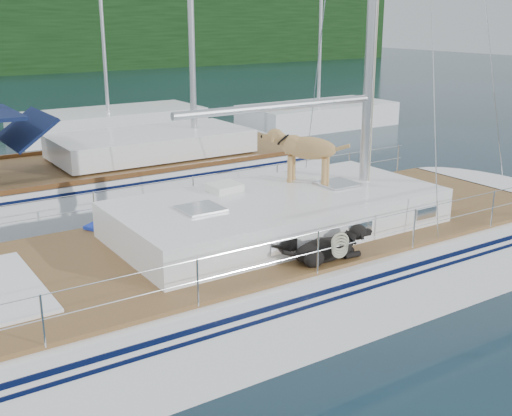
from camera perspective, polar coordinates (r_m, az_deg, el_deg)
ground at (r=10.35m, az=-1.73°, el=-9.23°), size 120.00×120.00×0.00m
main_sailboat at (r=10.11m, az=-1.27°, el=-5.65°), size 12.00×3.93×14.01m
neighbor_sailboat at (r=16.06m, az=-12.65°, el=2.34°), size 11.00×3.50×13.30m
bg_boat_center at (r=25.84m, az=-12.95°, el=7.36°), size 7.20×3.00×11.65m
bg_boat_east at (r=27.17m, az=5.53°, el=8.18°), size 6.40×3.00×11.65m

